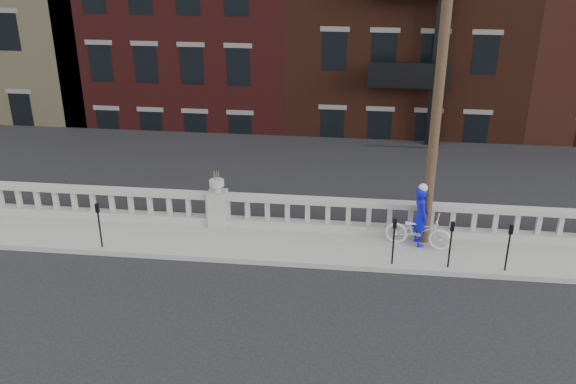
% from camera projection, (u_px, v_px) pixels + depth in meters
% --- Properties ---
extents(ground, '(120.00, 120.00, 0.00)m').
position_uv_depth(ground, '(185.00, 299.00, 16.19)').
color(ground, black).
rests_on(ground, ground).
extents(sidewalk, '(32.00, 2.20, 0.15)m').
position_uv_depth(sidewalk, '(212.00, 241.00, 18.88)').
color(sidewalk, gray).
rests_on(sidewalk, ground).
extents(balustrade, '(28.00, 0.34, 1.03)m').
position_uv_depth(balustrade, '(218.00, 210.00, 19.52)').
color(balustrade, gray).
rests_on(balustrade, sidewalk).
extents(planter_pedestal, '(0.55, 0.55, 1.76)m').
position_uv_depth(planter_pedestal, '(218.00, 204.00, 19.44)').
color(planter_pedestal, gray).
rests_on(planter_pedestal, sidewalk).
extents(lower_level, '(80.00, 44.00, 20.80)m').
position_uv_depth(lower_level, '(300.00, 33.00, 35.98)').
color(lower_level, '#605E59').
rests_on(lower_level, ground).
extents(utility_pole, '(1.60, 0.28, 10.00)m').
position_uv_depth(utility_pole, '(441.00, 68.00, 16.68)').
color(utility_pole, '#422D1E').
rests_on(utility_pole, sidewalk).
extents(parking_meter_a, '(0.10, 0.09, 1.36)m').
position_uv_depth(parking_meter_a, '(99.00, 220.00, 18.06)').
color(parking_meter_a, black).
rests_on(parking_meter_a, sidewalk).
extents(parking_meter_b, '(0.10, 0.09, 1.36)m').
position_uv_depth(parking_meter_b, '(394.00, 236.00, 17.18)').
color(parking_meter_b, black).
rests_on(parking_meter_b, sidewalk).
extents(parking_meter_c, '(0.10, 0.09, 1.36)m').
position_uv_depth(parking_meter_c, '(451.00, 239.00, 17.02)').
color(parking_meter_c, black).
rests_on(parking_meter_c, sidewalk).
extents(parking_meter_d, '(0.10, 0.09, 1.36)m').
position_uv_depth(parking_meter_d, '(509.00, 243.00, 16.86)').
color(parking_meter_d, black).
rests_on(parking_meter_d, sidewalk).
extents(bicycle, '(1.98, 1.06, 0.99)m').
position_uv_depth(bicycle, '(418.00, 231.00, 18.25)').
color(bicycle, white).
rests_on(bicycle, sidewalk).
extents(cyclist, '(0.59, 0.74, 1.79)m').
position_uv_depth(cyclist, '(420.00, 216.00, 18.20)').
color(cyclist, '#0C12C0').
rests_on(cyclist, sidewalk).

